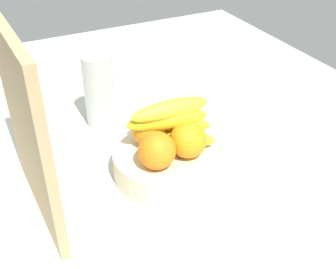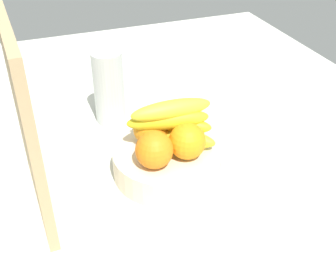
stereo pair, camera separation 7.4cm
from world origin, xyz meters
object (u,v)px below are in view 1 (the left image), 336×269
at_px(fruit_bowl, 168,162).
at_px(cutting_board, 28,131).
at_px(orange_center, 182,124).
at_px(banana_bunch, 171,122).
at_px(orange_front_left, 157,151).
at_px(thermos_tumbler, 100,91).
at_px(orange_back_left, 149,129).
at_px(orange_front_right, 188,140).
at_px(jar_lid, 161,109).

xyz_separation_m(fruit_bowl, cutting_board, (0.00, 0.26, 0.15)).
height_order(fruit_bowl, orange_center, orange_center).
bearing_deg(banana_bunch, orange_front_left, 134.66).
distance_m(fruit_bowl, orange_front_left, 0.09).
bearing_deg(cutting_board, banana_bunch, -89.12).
height_order(orange_front_left, cutting_board, cutting_board).
distance_m(fruit_bowl, thermos_tumbler, 0.27).
bearing_deg(thermos_tumbler, orange_back_left, -170.26).
xyz_separation_m(fruit_bowl, orange_front_right, (-0.03, -0.03, 0.07)).
bearing_deg(orange_front_left, banana_bunch, -45.34).
bearing_deg(orange_back_left, orange_center, -100.75).
bearing_deg(orange_front_right, jar_lid, -14.51).
bearing_deg(banana_bunch, orange_front_right, -166.05).
relative_size(orange_front_left, thermos_tumbler, 0.41).
xyz_separation_m(orange_front_left, jar_lid, (0.28, -0.14, -0.09)).
bearing_deg(cutting_board, jar_lid, -59.37).
bearing_deg(orange_center, jar_lid, -14.16).
bearing_deg(orange_front_left, fruit_bowl, -48.64).
height_order(cutting_board, jar_lid, cutting_board).
distance_m(fruit_bowl, orange_front_right, 0.08).
bearing_deg(cutting_board, orange_front_left, -103.10).
xyz_separation_m(cutting_board, jar_lid, (0.24, -0.36, -0.17)).
relative_size(orange_front_left, orange_front_right, 1.00).
relative_size(orange_front_left, jar_lid, 0.95).
bearing_deg(jar_lid, orange_center, 165.84).
height_order(cutting_board, thermos_tumbler, cutting_board).
relative_size(banana_bunch, thermos_tumbler, 0.99).
distance_m(orange_front_right, thermos_tumbler, 0.30).
bearing_deg(orange_front_left, jar_lid, -27.09).
xyz_separation_m(orange_back_left, cutting_board, (-0.03, 0.24, 0.08)).
xyz_separation_m(orange_center, thermos_tumbler, (0.23, 0.11, -0.00)).
height_order(banana_bunch, jar_lid, banana_bunch).
distance_m(orange_front_right, orange_center, 0.06).
relative_size(orange_center, orange_back_left, 1.00).
height_order(orange_center, banana_bunch, banana_bunch).
relative_size(orange_front_left, cutting_board, 0.21).
distance_m(orange_front_right, orange_back_left, 0.09).
xyz_separation_m(orange_center, banana_bunch, (-0.01, 0.03, 0.02)).
xyz_separation_m(orange_center, jar_lid, (0.21, -0.05, -0.09)).
relative_size(orange_front_right, cutting_board, 0.21).
bearing_deg(fruit_bowl, orange_back_left, 30.87).
distance_m(banana_bunch, jar_lid, 0.26).
distance_m(orange_center, orange_back_left, 0.07).
xyz_separation_m(orange_front_left, thermos_tumbler, (0.29, 0.02, -0.00)).
distance_m(orange_front_left, jar_lid, 0.33).
distance_m(banana_bunch, thermos_tumbler, 0.24).
distance_m(orange_front_left, cutting_board, 0.24).
distance_m(thermos_tumbler, jar_lid, 0.18).
bearing_deg(orange_center, orange_back_left, 79.25).
distance_m(orange_center, thermos_tumbler, 0.25).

